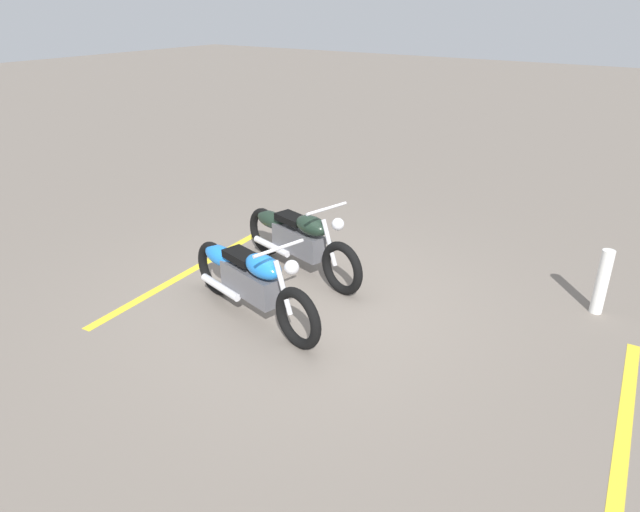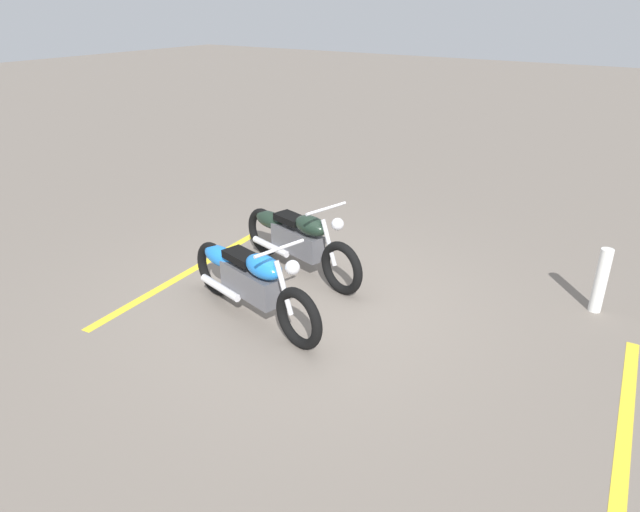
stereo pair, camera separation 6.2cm
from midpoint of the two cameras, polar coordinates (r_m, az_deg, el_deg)
ground_plane at (r=6.79m, az=-2.04°, el=-4.51°), size 60.00×60.00×0.00m
motorcycle_bright_foreground at (r=6.30m, az=-7.44°, el=-2.38°), size 2.19×0.77×1.04m
motorcycle_dark_foreground at (r=7.33m, az=-2.59°, el=1.78°), size 2.18×0.78×1.04m
bollard_post at (r=7.13m, az=26.23°, el=-2.24°), size 0.14×0.14×0.78m
parking_stripe_near at (r=7.62m, az=-13.72°, el=-1.78°), size 0.35×3.20×0.01m
parking_stripe_mid at (r=5.47m, az=28.02°, el=-15.86°), size 0.35×3.20×0.01m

